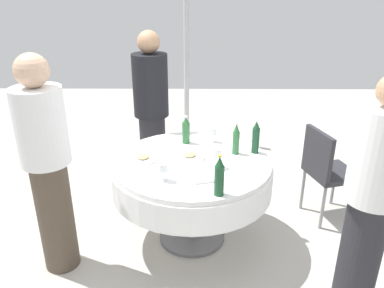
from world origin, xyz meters
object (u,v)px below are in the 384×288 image
bottle_green_east (236,139)px  plate_outer (190,156)px  dining_table (192,177)px  wine_glass_north (213,132)px  plate_inner (143,158)px  bottle_dark_green_far (256,138)px  chair_north (326,167)px  wine_glass_west (163,168)px  person_left (47,165)px  bottle_green_left (186,131)px  wine_glass_south (216,154)px  bottle_dark_green_south (219,177)px  person_east (372,197)px  person_far (152,112)px

bottle_green_east → plate_outer: (0.08, -0.38, -0.11)m
dining_table → wine_glass_north: size_ratio=10.06×
plate_outer → plate_inner: 0.37m
bottle_dark_green_far → chair_north: size_ratio=0.33×
bottle_green_east → wine_glass_west: bottle_green_east is taller
bottle_green_east → person_left: person_left is taller
wine_glass_west → dining_table: bearing=149.2°
plate_inner → bottle_dark_green_far: bearing=99.2°
bottle_dark_green_far → plate_inner: 0.93m
bottle_green_left → wine_glass_west: 0.71m
bottle_green_east → chair_north: bearing=103.3°
bottle_green_east → wine_glass_south: 0.31m
dining_table → bottle_dark_green_south: bottle_dark_green_south is taller
plate_inner → chair_north: size_ratio=0.28×
bottle_green_left → person_east: (1.07, 1.16, -0.02)m
bottle_green_east → person_left: (0.48, -1.37, -0.00)m
wine_glass_north → chair_north: size_ratio=0.15×
person_left → bottle_green_east: bearing=-89.5°
wine_glass_south → person_far: person_far is taller
dining_table → person_left: 1.10m
bottle_green_east → bottle_dark_green_far: bearing=97.7°
plate_inner → person_far: bearing=-178.9°
bottle_dark_green_far → person_left: bearing=-71.9°
bottle_dark_green_south → wine_glass_west: size_ratio=2.11×
wine_glass_south → plate_outer: wine_glass_south is taller
wine_glass_south → person_east: 1.09m
bottle_green_east → plate_outer: size_ratio=1.07×
wine_glass_west → person_far: 1.19m
dining_table → wine_glass_north: bearing=154.3°
dining_table → wine_glass_west: wine_glass_west is taller
dining_table → plate_inner: bearing=-91.2°
dining_table → plate_outer: bearing=-159.8°
bottle_green_east → bottle_dark_green_south: bottle_dark_green_south is taller
bottle_dark_green_far → wine_glass_south: size_ratio=1.84×
bottle_green_left → plate_inner: (0.35, -0.33, -0.10)m
bottle_green_left → chair_north: bottle_green_left is taller
plate_outer → plate_inner: same height
person_far → person_left: size_ratio=1.00×
person_east → chair_north: person_east is taller
person_left → chair_north: person_left is taller
plate_outer → bottle_green_left: bearing=-173.2°
bottle_green_east → wine_glass_south: size_ratio=1.75×
dining_table → wine_glass_south: (0.12, 0.18, 0.26)m
dining_table → wine_glass_west: size_ratio=9.33×
plate_outer → person_far: person_far is taller
bottle_dark_green_south → person_left: size_ratio=0.18×
wine_glass_south → plate_outer: 0.29m
bottle_green_left → bottle_dark_green_south: size_ratio=0.85×
wine_glass_south → wine_glass_north: size_ratio=1.21×
dining_table → bottle_dark_green_south: size_ratio=4.42×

